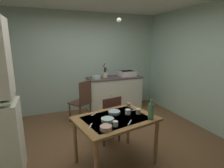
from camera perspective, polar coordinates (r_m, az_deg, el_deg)
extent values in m
plane|color=brown|center=(3.45, -1.37, -19.07)|extent=(5.38, 5.38, 0.00)
cube|color=#AEC6B6|center=(4.95, -9.80, 6.79)|extent=(4.48, 0.10, 2.63)
cube|color=#ABC8B5|center=(4.28, 28.08, 4.52)|extent=(0.10, 4.14, 2.63)
cube|color=silver|center=(5.00, 0.75, -3.11)|extent=(1.44, 0.60, 0.89)
cube|color=#544447|center=(4.89, 0.76, 2.07)|extent=(1.47, 0.63, 0.03)
sphere|color=#2D2823|center=(4.63, -0.27, -3.84)|extent=(0.02, 0.02, 0.02)
cube|color=white|center=(5.04, 4.84, 3.37)|extent=(0.44, 0.34, 0.15)
cube|color=black|center=(5.02, 4.86, 4.17)|extent=(0.38, 0.28, 0.01)
cylinder|color=#232328|center=(4.82, -2.27, 3.77)|extent=(0.05, 0.05, 0.28)
cylinder|color=#232328|center=(4.74, -2.00, 4.84)|extent=(0.03, 0.12, 0.03)
cylinder|color=#273020|center=(4.85, -2.53, 6.09)|extent=(0.02, 0.16, 0.12)
cylinder|color=#ADD1C1|center=(4.67, -4.99, 2.16)|extent=(0.23, 0.23, 0.08)
cylinder|color=beige|center=(4.79, -2.25, 2.84)|extent=(0.14, 0.14, 0.14)
cube|color=olive|center=(2.68, 1.17, -11.10)|extent=(1.28, 1.01, 0.04)
cube|color=white|center=(2.67, 1.17, -10.77)|extent=(1.00, 0.79, 0.00)
cylinder|color=brown|center=(2.40, -5.07, -24.93)|extent=(0.06, 0.06, 0.72)
cylinder|color=olive|center=(2.92, 13.89, -17.64)|extent=(0.06, 0.06, 0.72)
cylinder|color=olive|center=(2.92, -11.64, -17.58)|extent=(0.06, 0.06, 0.72)
cylinder|color=brown|center=(3.36, 5.24, -13.01)|extent=(0.06, 0.06, 0.72)
cube|color=#502F21|center=(3.43, -1.67, -10.73)|extent=(0.47, 0.47, 0.03)
cube|color=#522B24|center=(3.20, 0.06, -8.10)|extent=(0.38, 0.10, 0.43)
cylinder|color=#502F21|center=(3.74, -0.77, -12.55)|extent=(0.04, 0.04, 0.44)
cylinder|color=#502F21|center=(3.59, -5.49, -13.78)|extent=(0.04, 0.04, 0.44)
cylinder|color=#502F21|center=(3.49, 2.33, -14.56)|extent=(0.04, 0.04, 0.44)
cylinder|color=#502F21|center=(3.32, -2.64, -16.04)|extent=(0.04, 0.04, 0.44)
cube|color=brown|center=(4.26, -10.26, -5.88)|extent=(0.56, 0.56, 0.03)
cube|color=#513226|center=(4.05, -8.51, -2.71)|extent=(0.32, 0.24, 0.52)
cylinder|color=brown|center=(4.56, -10.23, -7.80)|extent=(0.04, 0.04, 0.45)
cylinder|color=brown|center=(4.34, -13.34, -9.05)|extent=(0.04, 0.04, 0.45)
cylinder|color=brown|center=(4.35, -6.93, -8.74)|extent=(0.04, 0.04, 0.45)
cylinder|color=brown|center=(4.12, -10.02, -10.14)|extent=(0.04, 0.04, 0.45)
cylinder|color=tan|center=(2.32, -1.95, -13.88)|extent=(0.15, 0.15, 0.06)
cylinder|color=#9EB2C6|center=(2.82, 0.71, -9.02)|extent=(0.18, 0.18, 0.04)
cylinder|color=#ADD1C1|center=(2.56, -1.43, -11.34)|extent=(0.18, 0.18, 0.04)
cylinder|color=white|center=(2.41, 1.08, -12.60)|extent=(0.07, 0.07, 0.07)
cylinder|color=white|center=(2.79, 5.10, -8.87)|extent=(0.08, 0.08, 0.08)
cylinder|color=tan|center=(3.12, 5.31, -6.60)|extent=(0.06, 0.06, 0.07)
cylinder|color=beige|center=(2.82, 8.40, -8.65)|extent=(0.07, 0.07, 0.08)
cylinder|color=#4C7F56|center=(2.64, 12.37, -8.65)|extent=(0.08, 0.08, 0.23)
cylinder|color=#4C7F56|center=(2.59, 12.53, -5.56)|extent=(0.04, 0.04, 0.07)
cube|color=silver|center=(2.53, 5.69, -12.16)|extent=(0.13, 0.14, 0.00)
cube|color=beige|center=(2.45, -6.88, -13.10)|extent=(0.09, 0.14, 0.00)
cube|color=beige|center=(2.95, 6.40, -8.41)|extent=(0.16, 0.04, 0.00)
cube|color=beige|center=(2.80, -5.95, -9.65)|extent=(0.11, 0.10, 0.00)
sphere|color=#F9EFCC|center=(3.18, 2.24, 19.69)|extent=(0.08, 0.08, 0.08)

